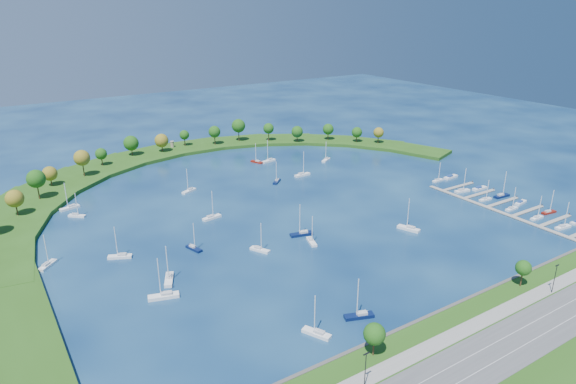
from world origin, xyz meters
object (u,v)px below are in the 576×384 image
moored_boat_8 (70,207)px  docked_boat_2 (537,217)px  docked_boat_9 (479,188)px  docked_boat_11 (451,177)px  moored_boat_1 (194,248)px  moored_boat_16 (359,315)px  moored_boat_2 (302,174)px  moored_boat_4 (269,160)px  moored_boat_6 (260,249)px  moored_boat_0 (277,181)px  docked_boat_3 (549,212)px  docked_boat_6 (485,199)px  moored_boat_14 (77,215)px  moored_boat_12 (317,332)px  moored_boat_3 (311,241)px  docked_boat_0 (563,226)px  docked_boat_7 (502,195)px  moored_boat_10 (47,264)px  docked_boat_10 (438,180)px  moored_boat_5 (120,256)px  moored_boat_9 (164,295)px  moored_boat_19 (257,161)px  dock_system (509,208)px  moored_boat_17 (409,228)px  moored_boat_18 (302,233)px  moored_boat_15 (212,217)px  harbor_tower (172,144)px  docked_boat_4 (512,208)px  moored_boat_13 (169,278)px  docked_boat_8 (462,190)px  docked_boat_5 (521,202)px  moored_boat_11 (326,159)px  moored_boat_7 (189,190)px

moored_boat_8 → docked_boat_2: moored_boat_8 is taller
docked_boat_9 → docked_boat_11: (1.89, 20.36, 0.05)m
moored_boat_1 → moored_boat_16: (24.58, -69.81, 0.06)m
moored_boat_2 → moored_boat_4: (-2.04, 33.08, -0.00)m
moored_boat_6 → moored_boat_8: size_ratio=0.91×
moored_boat_8 → moored_boat_0: bearing=154.3°
docked_boat_3 → docked_boat_6: bearing=119.3°
moored_boat_4 → moored_boat_14: size_ratio=1.20×
moored_boat_12 → moored_boat_3: bearing=-59.4°
docked_boat_0 → docked_boat_7: bearing=79.9°
moored_boat_4 → docked_boat_6: moored_boat_4 is taller
moored_boat_10 → moored_boat_14: 46.48m
moored_boat_4 → docked_boat_10: 99.37m
moored_boat_5 → moored_boat_9: moored_boat_9 is taller
moored_boat_5 → moored_boat_2: bearing=-133.3°
moored_boat_19 → docked_boat_11: size_ratio=1.20×
dock_system → moored_boat_6: size_ratio=6.83×
moored_boat_8 → moored_boat_17: 154.95m
moored_boat_6 → moored_boat_18: size_ratio=0.86×
moored_boat_3 → moored_boat_15: 49.75m
harbor_tower → docked_boat_4: bearing=-62.4°
moored_boat_15 → docked_boat_9: size_ratio=1.43×
moored_boat_5 → moored_boat_13: size_ratio=0.94×
moored_boat_10 → moored_boat_17: moored_boat_17 is taller
dock_system → moored_boat_12: size_ratio=6.36×
docked_boat_8 → docked_boat_2: bearing=-81.7°
docked_boat_6 → docked_boat_11: 34.08m
moored_boat_19 → docked_boat_5: 146.49m
moored_boat_4 → moored_boat_9: moored_boat_9 is taller
docked_boat_0 → docked_boat_4: size_ratio=1.08×
moored_boat_16 → docked_boat_11: bearing=-129.9°
moored_boat_5 → moored_boat_8: size_ratio=0.98×
moored_boat_14 → docked_boat_8: (171.92, -72.53, 0.03)m
moored_boat_9 → docked_boat_6: (162.15, -0.67, -0.13)m
moored_boat_15 → docked_boat_11: moored_boat_15 is taller
moored_boat_8 → docked_boat_4: moored_boat_8 is taller
moored_boat_3 → moored_boat_18: 7.87m
moored_boat_11 → moored_boat_13: (-131.47, -85.21, 0.05)m
moored_boat_2 → moored_boat_19: (-9.06, 35.38, -0.06)m
moored_boat_0 → moored_boat_19: bearing=-145.4°
docked_boat_3 → moored_boat_2: bearing=129.0°
docked_boat_2 → docked_boat_4: (-0.00, 12.63, 0.00)m
moored_boat_6 → docked_boat_4: (119.38, -27.08, -0.03)m
moored_boat_5 → docked_boat_4: bearing=-171.1°
moored_boat_9 → docked_boat_5: size_ratio=1.71×
moored_boat_11 → moored_boat_4: bearing=-59.5°
moored_boat_8 → docked_boat_0: 220.45m
moored_boat_2 → moored_boat_8: moored_boat_2 is taller
moored_boat_17 → docked_boat_7: moored_boat_17 is taller
moored_boat_7 → docked_boat_2: moored_boat_7 is taller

